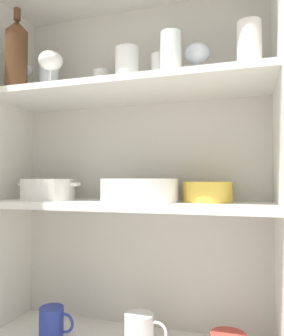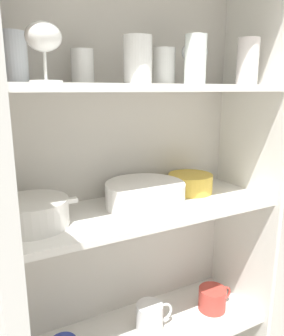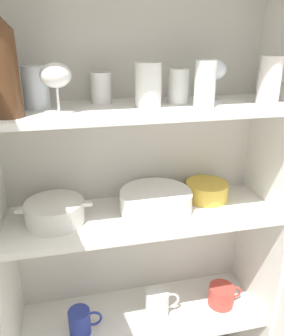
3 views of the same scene
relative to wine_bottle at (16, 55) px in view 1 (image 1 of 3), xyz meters
name	(u,v)px [view 1 (image 1 of 3)]	position (x,y,z in m)	size (l,w,h in m)	color
cupboard_back_panel	(140,212)	(0.36, 0.22, -0.53)	(0.93, 0.02, 1.48)	silver
cupboard_side_left	(5,212)	(-0.10, 0.07, -0.53)	(0.02, 0.32, 1.48)	white
cupboard_side_right	(282,222)	(0.82, 0.07, -0.53)	(0.02, 0.32, 1.48)	white
shelf_board_middle	(125,205)	(0.36, 0.07, -0.49)	(0.89, 0.29, 0.02)	white
shelf_board_upper	(125,92)	(0.36, 0.07, -0.13)	(0.89, 0.29, 0.02)	white
tumbler_glass_0	(127,68)	(0.37, 0.06, -0.06)	(0.08, 0.08, 0.12)	white
tumbler_glass_1	(249,47)	(0.74, 0.02, -0.06)	(0.07, 0.07, 0.14)	silver
tumbler_glass_2	(161,71)	(0.47, 0.09, -0.07)	(0.06, 0.06, 0.10)	white
tumbler_glass_3	(171,55)	(0.52, 0.01, -0.06)	(0.06, 0.06, 0.13)	white
tumbler_glass_4	(49,82)	(0.06, 0.10, -0.07)	(0.07, 0.07, 0.12)	white
tumbler_glass_5	(102,84)	(0.25, 0.14, -0.08)	(0.06, 0.06, 0.09)	white
wine_glass_0	(51,63)	(0.12, 0.02, -0.03)	(0.08, 0.08, 0.13)	white
wine_glass_1	(197,55)	(0.59, 0.09, -0.03)	(0.08, 0.08, 0.13)	white
wine_glass_2	(24,74)	(-0.03, 0.08, -0.03)	(0.07, 0.07, 0.13)	white
wine_bottle	(16,55)	(0.00, 0.00, 0.00)	(0.07, 0.07, 0.28)	#4C2D19
plate_stack_white	(139,190)	(0.41, 0.08, -0.45)	(0.24, 0.24, 0.07)	white
mixing_bowl_large	(207,191)	(0.61, 0.13, -0.45)	(0.15, 0.15, 0.06)	gold
casserole_dish	(48,189)	(0.08, 0.08, -0.45)	(0.24, 0.18, 0.07)	silver
coffee_mug_primary	(52,323)	(0.13, 0.03, -0.87)	(0.12, 0.08, 0.10)	#283893
coffee_mug_extra_1	(140,332)	(0.42, 0.05, -0.87)	(0.13, 0.09, 0.10)	white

